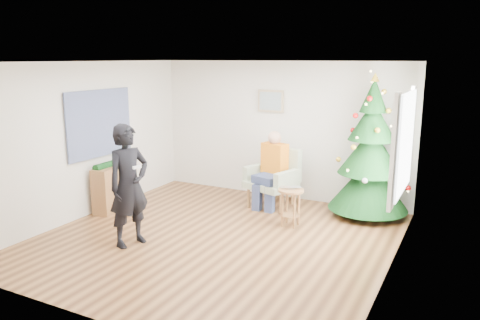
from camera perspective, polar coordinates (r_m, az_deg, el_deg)
The scene contains 19 objects.
floor at distance 7.13m, azimuth -2.96°, elevation -9.52°, with size 5.00×5.00×0.00m, color brown.
ceiling at distance 6.62m, azimuth -3.21°, elevation 11.86°, with size 5.00×5.00×0.00m, color white.
wall_back at distance 8.97m, azimuth 4.98°, elevation 3.64°, with size 5.00×5.00×0.00m, color silver.
wall_front at distance 4.83m, azimuth -18.20°, elevation -4.61°, with size 5.00×5.00×0.00m, color silver.
wall_left at distance 8.28m, azimuth -18.23°, elevation 2.32°, with size 5.00×5.00×0.00m, color silver.
wall_right at distance 5.93m, azimuth 18.30°, elevation -1.50°, with size 5.00×5.00×0.00m, color silver.
window_panel at distance 6.87m, azimuth 19.50°, elevation 1.96°, with size 0.04×1.30×1.40m, color white.
curtains at distance 6.87m, azimuth 19.26°, elevation 1.98°, with size 0.05×1.75×1.50m.
christmas_tree at distance 8.12m, azimuth 15.63°, elevation 0.80°, with size 1.34×1.34×2.42m.
stool at distance 7.56m, azimuth 6.18°, elevation -5.75°, with size 0.41×0.41×0.61m.
laptop at distance 7.47m, azimuth 6.24°, elevation -3.47°, with size 0.34×0.22×0.03m, color silver.
armchair at distance 8.55m, azimuth 4.08°, elevation -3.02°, with size 0.99×0.96×1.05m.
seated_person at distance 8.42m, azimuth 3.83°, elevation -1.00°, with size 0.56×0.74×1.37m.
standing_man at distance 6.83m, azimuth -13.39°, elevation -3.04°, with size 0.64×0.42×1.76m, color black.
game_controller at distance 6.62m, azimuth -12.44°, elevation -0.86°, with size 0.04×0.13×0.04m, color white.
console at distance 8.66m, azimuth -14.98°, elevation -3.15°, with size 0.30×1.00×0.80m, color brown.
garland at distance 8.56m, azimuth -15.14°, elevation -0.44°, with size 0.14×0.14×0.90m, color black.
tapestry at distance 8.42m, azimuth -16.71°, elevation 4.31°, with size 0.03×1.50×1.15m, color black.
framed_picture at distance 8.95m, azimuth 3.76°, elevation 7.18°, with size 0.52×0.05×0.42m.
Camera 1 is at (3.33, -5.71, 2.66)m, focal length 35.00 mm.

